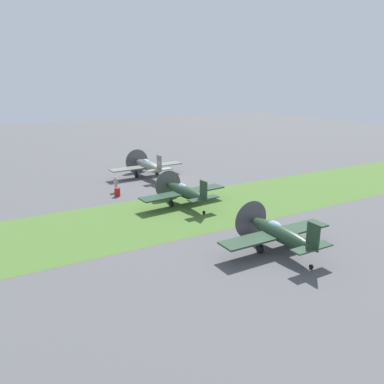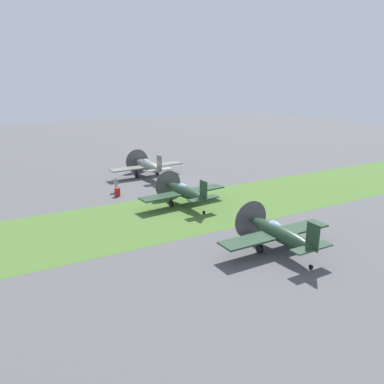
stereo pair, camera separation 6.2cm
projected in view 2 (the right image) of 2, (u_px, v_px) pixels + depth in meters
name	position (u px, v px, depth m)	size (l,w,h in m)	color
ground_plane	(164.00, 180.00, 45.81)	(160.00, 160.00, 0.00)	#515154
grass_verge	(216.00, 206.00, 36.02)	(120.00, 11.00, 0.01)	#476B2D
airplane_lead	(148.00, 166.00, 46.78)	(9.50, 7.53, 3.39)	slate
airplane_wingman	(185.00, 192.00, 35.86)	(9.04, 7.16, 3.21)	#233D28
airplane_trail	(278.00, 233.00, 26.01)	(8.90, 7.09, 3.20)	#233D28
ground_crew_chief	(116.00, 184.00, 40.36)	(0.40, 0.54, 1.73)	#9E998E
fuel_drum	(117.00, 192.00, 38.96)	(0.60, 0.60, 0.90)	maroon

